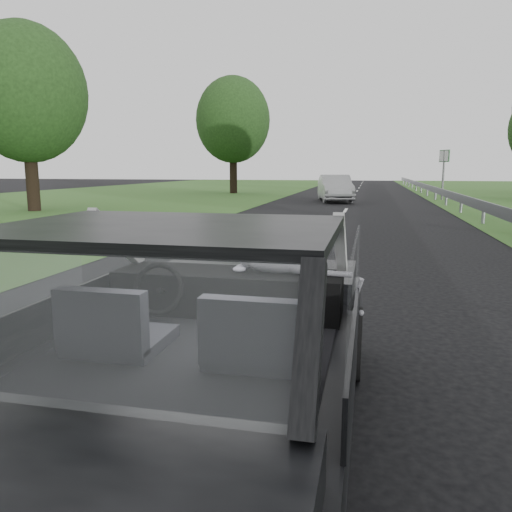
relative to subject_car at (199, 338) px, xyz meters
The scene contains 11 objects.
ground 0.72m from the subject_car, ahead, with size 140.00×140.00×0.00m, color black.
subject_car is the anchor object (origin of this frame).
dashboard 0.64m from the subject_car, 90.00° to the left, with size 1.58×0.45×0.30m, color black.
driver_seat 0.52m from the subject_car, 144.06° to the right, with size 0.50×0.72×0.42m, color black.
passenger_seat 0.52m from the subject_car, 35.94° to the right, with size 0.50×0.72×0.42m, color black.
steering_wheel 0.55m from the subject_car, 140.48° to the left, with size 0.36×0.36×0.04m, color black.
cat 0.81m from the subject_car, 62.66° to the left, with size 0.63×0.20×0.28m, color #94949E.
other_car 23.58m from the subject_car, 91.99° to the left, with size 1.65×4.19×1.38m, color #B9BABD.
highway_sign 26.77m from the subject_car, 79.68° to the left, with size 0.11×1.07×2.68m, color #0F4E19.
tree_5 19.63m from the subject_car, 129.23° to the left, with size 4.67×4.67×7.07m, color black, non-canonical shape.
tree_6 32.06m from the subject_car, 105.01° to the left, with size 5.00×5.00×7.58m, color black, non-canonical shape.
Camera 1 is at (0.95, -2.67, 1.71)m, focal length 35.00 mm.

